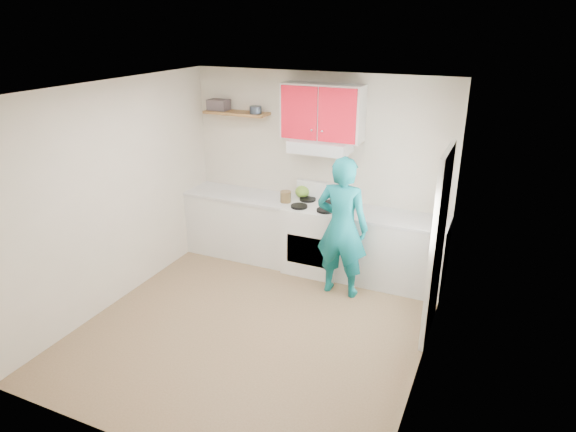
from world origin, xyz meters
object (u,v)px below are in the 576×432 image
at_px(stove, 315,238).
at_px(tin, 256,110).
at_px(person, 342,227).
at_px(crock, 286,197).
at_px(kettle, 302,192).

distance_m(stove, tin, 1.88).
bearing_deg(person, crock, -24.39).
relative_size(stove, tin, 5.76).
height_order(kettle, person, person).
height_order(stove, crock, crock).
bearing_deg(kettle, stove, -22.08).
height_order(stove, tin, tin).
height_order(tin, person, tin).
relative_size(kettle, crock, 1.15).
xyz_separation_m(stove, tin, (-0.94, 0.14, 1.63)).
distance_m(kettle, crock, 0.30).
height_order(tin, kettle, tin).
bearing_deg(crock, stove, 4.96).
distance_m(stove, person, 0.81).
relative_size(stove, kettle, 4.62).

